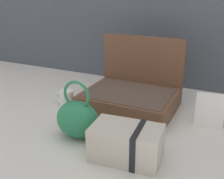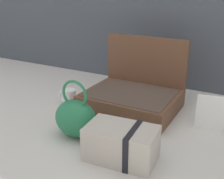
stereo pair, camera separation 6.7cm
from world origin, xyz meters
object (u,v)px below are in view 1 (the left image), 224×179
Objects in this scene: teal_pouch_handbag at (78,119)px; cream_toiletry_bag at (127,143)px; open_suitcase at (132,94)px; coffee_mug at (66,98)px; info_card_left at (210,110)px.

cream_toiletry_bag is at bearing -12.97° from teal_pouch_handbag.
cream_toiletry_bag is at bearing -70.39° from open_suitcase.
open_suitcase is 0.33m from coffee_mug.
info_card_left is (0.68, 0.08, 0.04)m from coffee_mug.
open_suitcase reaches higher than info_card_left.
info_card_left is at bearing 34.54° from teal_pouch_handbag.
open_suitcase is 1.81× the size of teal_pouch_handbag.
coffee_mug is 0.69m from info_card_left.
teal_pouch_handbag is at bearing -47.59° from coffee_mug.
info_card_left is at bearing -7.49° from open_suitcase.
info_card_left is (0.46, 0.32, -0.00)m from teal_pouch_handbag.
info_card_left reaches higher than coffee_mug.
open_suitcase reaches higher than teal_pouch_handbag.
coffee_mug is at bearing 176.63° from info_card_left.
open_suitcase is at bearing 22.87° from coffee_mug.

